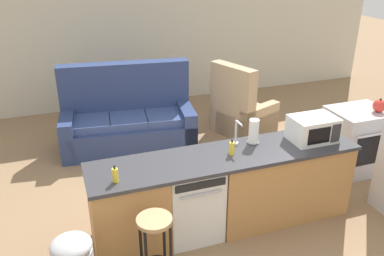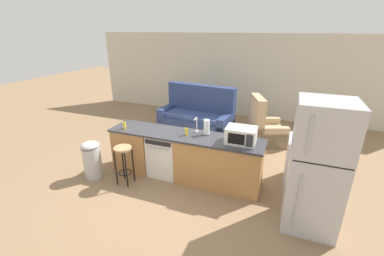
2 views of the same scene
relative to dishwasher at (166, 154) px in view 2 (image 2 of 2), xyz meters
The scene contains 16 objects.
ground_plane 0.49m from the dishwasher, ahead, with size 24.00×24.00×0.00m, color #896B4C.
wall_back 4.33m from the dishwasher, 82.54° to the left, with size 10.00×0.06×2.60m.
kitchen_counter 0.49m from the dishwasher, ahead, with size 2.94×0.66×0.90m.
dishwasher is the anchor object (origin of this frame).
stove_range 2.66m from the dishwasher, 11.91° to the left, with size 0.76×0.68×0.90m.
refrigerator 2.71m from the dishwasher, 11.93° to the right, with size 0.72×0.73×1.90m.
microwave 1.57m from the dishwasher, ahead, with size 0.50×0.37×0.28m.
sink_faucet 0.86m from the dishwasher, 15.73° to the left, with size 0.07×0.18×0.30m.
paper_towel_roll 1.01m from the dishwasher, 10.82° to the left, with size 0.14×0.14×0.28m.
soap_bottle 0.71m from the dishwasher, ahead, with size 0.06×0.06×0.18m.
dish_soap_bottle 0.98m from the dishwasher, 169.28° to the right, with size 0.06×0.06×0.18m.
kettle 2.86m from the dishwasher, ahead, with size 0.21×0.17×0.19m.
bar_stool 0.82m from the dishwasher, 132.44° to the right, with size 0.32×0.32×0.74m.
trash_bin 1.41m from the dishwasher, 153.36° to the right, with size 0.35×0.35×0.74m.
couch 2.41m from the dishwasher, 94.92° to the left, with size 2.10×1.14×1.27m.
armchair 2.74m from the dishwasher, 53.32° to the left, with size 1.05×1.08×1.20m.
Camera 2 is at (1.85, -4.03, 2.73)m, focal length 24.00 mm.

